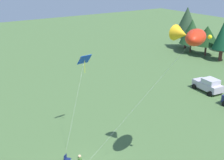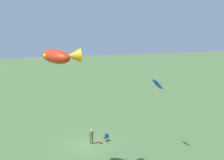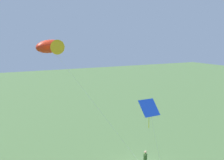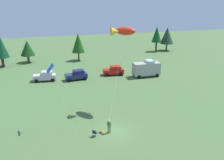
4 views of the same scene
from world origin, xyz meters
The scene contains 11 objects.
ground_plane centered at (0.00, 0.00, 0.00)m, with size 160.00×160.00×0.00m, color #496A3A.
person_kite_flyer centered at (-0.50, -0.08, 1.02)m, with size 0.62×0.46×1.74m.
folding_chair centered at (-2.33, -0.41, 0.49)m, with size 0.67×0.67×0.82m.
backpack_on_grass centered at (-1.47, 0.13, 0.11)m, with size 0.32×0.22×0.22m, color #B12A1F.
car_silver_compact centered at (-6.85, 22.71, 0.95)m, with size 4.37×2.58×1.89m.
car_navy_hatch centered at (-0.91, 21.66, 0.95)m, with size 4.35×2.53×1.89m.
car_red_sedan centered at (6.98, 22.70, 0.95)m, with size 4.39×2.63×1.89m.
van_motorhome_grey centered at (13.04, 19.89, 1.64)m, with size 5.43×2.67×3.34m.
treeline_distant centered at (-11.74, 39.17, 4.67)m, with size 59.45×12.64×8.46m.
kite_large_fish centered at (3.55, 7.15, 11.14)m, with size 6.14×8.93×11.80m.
kite_diamond_blue centered at (-6.63, 3.88, 7.38)m, with size 2.84×4.12×7.99m.
Camera 4 is at (-8.09, -27.12, 15.92)m, focal length 42.00 mm.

